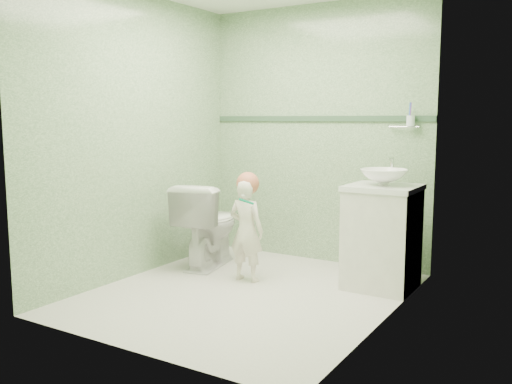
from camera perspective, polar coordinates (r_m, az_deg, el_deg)
The scene contains 12 objects.
ground at distance 4.34m, azimuth -1.05°, elevation -10.49°, with size 2.50×2.50×0.00m, color beige.
room_shell at distance 4.13m, azimuth -1.09°, elevation 5.55°, with size 2.50×2.54×2.40m.
trim_stripe at distance 5.21m, azimuth 6.29°, elevation 7.58°, with size 2.20×0.02×0.05m, color #36553C.
vanity at distance 4.50m, azimuth 12.93°, elevation -4.74°, with size 0.52×0.50×0.80m, color white.
counter at distance 4.43m, azimuth 13.08°, elevation 0.44°, with size 0.54×0.52×0.04m, color white.
basin at distance 4.42m, azimuth 13.12°, elevation 1.52°, with size 0.37×0.37×0.13m, color white.
faucet at distance 4.59m, azimuth 13.87°, elevation 2.71°, with size 0.03×0.13×0.18m.
cup_holder at distance 4.85m, azimuth 15.67°, elevation 7.10°, with size 0.26×0.07×0.21m.
toilet at distance 5.06m, azimuth -5.00°, elevation -3.37°, with size 0.43×0.76×0.77m, color white.
toddler at distance 4.57m, azimuth -1.02°, elevation -4.02°, with size 0.31×0.20×0.85m, color white.
hair_cap at distance 4.53m, azimuth -0.86°, elevation 0.90°, with size 0.19×0.19×0.19m, color #BB6546.
teal_toothbrush at distance 4.38m, azimuth -1.04°, elevation -0.93°, with size 0.11×0.13×0.08m.
Camera 1 is at (2.21, -3.48, 1.35)m, focal length 38.54 mm.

